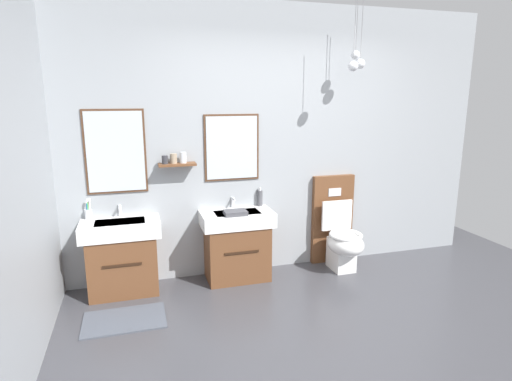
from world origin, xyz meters
name	(u,v)px	position (x,y,z in m)	size (l,w,h in m)	color
ground_plane	(351,352)	(0.00, 0.00, -0.05)	(5.88, 4.70, 0.10)	#3D3D42
wall_back	(278,141)	(-0.01, 1.69, 1.39)	(4.68, 0.58, 2.77)	#999EA3
bath_mat	(125,320)	(-1.66, 0.89, 0.01)	(0.68, 0.44, 0.01)	#474C56
vanity_sink_left	(122,255)	(-1.66, 1.45, 0.38)	(0.73, 0.44, 0.72)	brown
tap_on_left_sink	(120,209)	(-1.66, 1.60, 0.79)	(0.03, 0.13, 0.11)	silver
vanity_sink_right	(237,243)	(-0.53, 1.45, 0.38)	(0.73, 0.44, 0.72)	brown
tap_on_right_sink	(233,201)	(-0.53, 1.60, 0.79)	(0.03, 0.13, 0.11)	silver
toilet	(339,234)	(0.61, 1.43, 0.38)	(0.48, 0.62, 1.00)	brown
toothbrush_cup	(88,213)	(-1.94, 1.59, 0.78)	(0.07, 0.08, 0.20)	silver
soap_dispenser	(260,198)	(-0.24, 1.60, 0.80)	(0.06, 0.06, 0.20)	#4C4C51
folded_hand_towel	(235,213)	(-0.57, 1.34, 0.74)	(0.22, 0.16, 0.04)	#47474C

